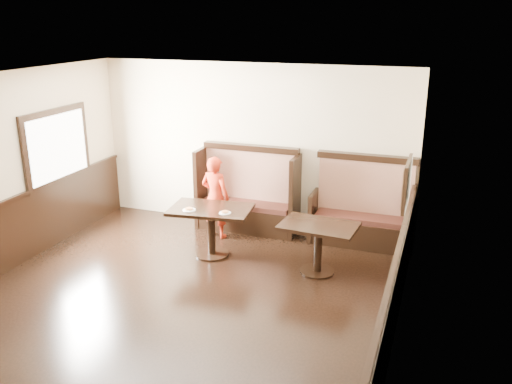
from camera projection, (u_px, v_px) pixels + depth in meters
The scene contains 9 objects.
ground at pixel (153, 325), 6.48m from camera, with size 7.00×7.00×0.00m, color black.
room_shell at pixel (140, 261), 6.62m from camera, with size 7.00×7.00×7.00m.
booth_main at pixel (248, 199), 9.27m from camera, with size 1.75×0.72×1.45m.
booth_neighbor at pixel (363, 215), 8.66m from camera, with size 1.65×0.72×1.45m.
table_main at pixel (211, 219), 8.18m from camera, with size 1.29×0.89×0.77m.
table_neighbor at pixel (318, 237), 7.64m from camera, with size 1.11×0.77×0.74m.
child at pixel (215, 197), 8.87m from camera, with size 0.50×0.33×1.37m, color red.
pizza_plate_left at pixel (189, 209), 8.03m from camera, with size 0.20×0.20×0.04m.
pizza_plate_right at pixel (225, 212), 7.91m from camera, with size 0.18×0.18×0.03m.
Camera 1 is at (3.05, -4.92, 3.53)m, focal length 38.00 mm.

